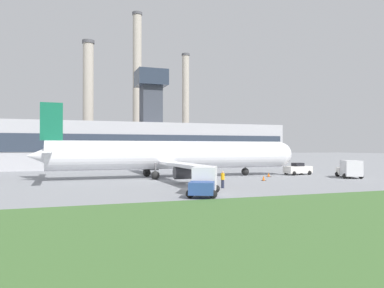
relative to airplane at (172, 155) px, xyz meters
The scene contains 12 objects.
ground_plane 5.42m from the airplane, 122.05° to the right, with size 400.00×400.00×0.00m, color gray.
terminal_building 28.63m from the airplane, 94.24° to the left, with size 67.61×14.59×20.36m.
smokestack_left 55.72m from the airplane, 97.79° to the left, with size 3.19×3.19×32.49m.
smokestack_right 59.36m from the airplane, 83.65° to the left, with size 2.83×2.83×42.45m.
smokestack_far 58.17m from the airplane, 69.61° to the left, with size 2.31×2.31×31.15m.
airplane is the anchor object (origin of this frame).
pushback_tug 19.36m from the airplane, ahead, with size 4.35×2.67×1.79m.
baggage_truck 18.86m from the airplane, 97.65° to the right, with size 4.29×5.96×2.38m.
fuel_truck 24.05m from the airplane, 20.93° to the right, with size 3.94×5.28×2.35m.
ground_crew_person 14.61m from the airplane, 85.53° to the right, with size 0.53×0.53×1.72m.
traffic_cone_near_nose 12.84m from the airplane, 42.06° to the right, with size 0.51×0.51×0.64m.
traffic_cone_wingtip 13.79m from the airplane, 14.05° to the right, with size 0.60×0.60×0.56m.
Camera 1 is at (-11.90, -45.00, 4.09)m, focal length 35.00 mm.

